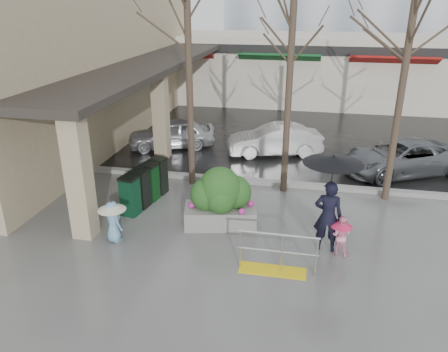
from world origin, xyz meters
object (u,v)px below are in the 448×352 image
(child_pink, at_px, (341,233))
(car_b, at_px, (275,140))
(tree_midwest, at_px, (292,28))
(news_boxes, at_px, (145,185))
(child_blue, at_px, (113,217))
(planter, at_px, (221,198))
(tree_west, at_px, (188,32))
(tree_mideast, at_px, (409,44))
(car_c, at_px, (401,157))
(car_a, at_px, (172,134))
(handrail, at_px, (276,258))
(woman, at_px, (330,195))

(child_pink, xyz_separation_m, car_b, (-2.33, 7.31, 0.03))
(tree_midwest, xyz_separation_m, news_boxes, (-4.22, -1.85, -4.62))
(child_blue, height_order, planter, planter)
(child_blue, relative_size, planter, 0.53)
(tree_west, relative_size, tree_mideast, 1.05)
(car_c, bearing_deg, news_boxes, -88.07)
(tree_mideast, height_order, planter, tree_mideast)
(planter, relative_size, car_a, 0.59)
(handrail, distance_m, tree_midwest, 6.83)
(planter, bearing_deg, tree_west, 120.10)
(child_pink, bearing_deg, car_a, -34.53)
(news_boxes, bearing_deg, child_blue, -79.31)
(handrail, xyz_separation_m, tree_west, (-3.36, 4.80, 4.71))
(car_a, relative_size, car_c, 0.82)
(child_pink, bearing_deg, woman, -10.02)
(tree_mideast, bearing_deg, news_boxes, -166.19)
(tree_west, height_order, car_c, tree_west)
(tree_west, distance_m, planter, 5.32)
(tree_west, relative_size, child_pink, 6.34)
(tree_west, height_order, child_blue, tree_west)
(woman, xyz_separation_m, car_b, (-1.99, 7.17, -0.92))
(car_a, bearing_deg, child_pink, 21.20)
(woman, relative_size, child_blue, 2.27)
(car_a, bearing_deg, tree_mideast, 45.00)
(tree_midwest, relative_size, child_blue, 6.05)
(woman, height_order, child_blue, woman)
(tree_mideast, distance_m, planter, 6.91)
(woman, xyz_separation_m, child_pink, (0.34, -0.14, -0.95))
(tree_midwest, height_order, news_boxes, tree_midwest)
(car_c, bearing_deg, tree_mideast, -43.78)
(woman, bearing_deg, car_b, -69.75)
(handrail, xyz_separation_m, child_blue, (-4.36, 0.57, 0.33))
(tree_west, bearing_deg, news_boxes, -118.82)
(tree_midwest, xyz_separation_m, tree_mideast, (3.30, -0.00, -0.37))
(tree_west, height_order, child_pink, tree_west)
(car_c, bearing_deg, planter, -72.92)
(car_a, bearing_deg, handrail, 10.45)
(woman, distance_m, car_c, 6.69)
(news_boxes, height_order, car_a, car_a)
(tree_west, distance_m, news_boxes, 4.94)
(car_b, distance_m, car_c, 4.90)
(tree_midwest, bearing_deg, tree_west, -180.00)
(news_boxes, relative_size, car_a, 0.61)
(woman, relative_size, planter, 1.20)
(car_a, bearing_deg, car_b, 67.83)
(news_boxes, relative_size, car_b, 0.59)
(handrail, distance_m, tree_mideast, 7.28)
(child_blue, bearing_deg, child_pink, -144.05)
(tree_west, relative_size, child_blue, 5.88)
(tree_mideast, distance_m, car_a, 10.11)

